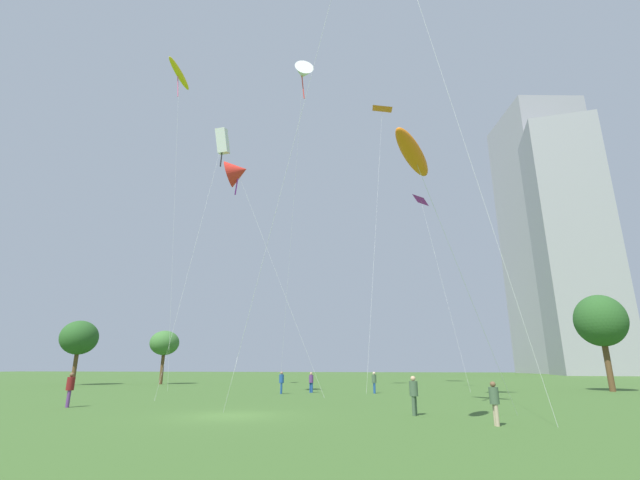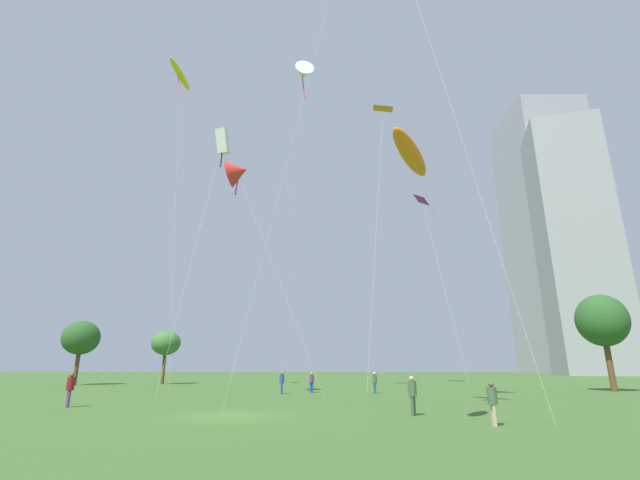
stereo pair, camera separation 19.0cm
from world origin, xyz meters
The scene contains 19 objects.
ground centered at (0.00, 0.00, 0.00)m, with size 280.00×280.00×0.00m, color #3D6028.
person_standing_0 centered at (0.47, 17.39, 0.93)m, with size 0.36×0.36×1.61m.
person_standing_1 centered at (-1.59, 15.54, 0.97)m, with size 0.37×0.37×1.68m.
person_standing_2 centered at (-9.97, 2.44, 1.02)m, with size 0.39×0.39×1.77m.
person_standing_3 centered at (10.81, -1.75, 0.90)m, with size 0.35×0.35×1.56m.
person_standing_4 centered at (5.64, 17.27, 0.95)m, with size 0.37×0.37×1.65m.
person_standing_5 centered at (8.02, 1.30, 0.97)m, with size 0.37×0.37×1.68m.
kite_flying_0 centered at (-14.65, 18.19, 33.00)m, with size 2.82×4.32×34.05m.
kite_flying_1 centered at (10.78, 22.36, 18.01)m, with size 3.37×4.10×18.67m.
kite_flying_2 centered at (-5.80, 10.56, 19.77)m, with size 2.34×4.05×20.91m.
kite_flying_3 centered at (-0.94, 19.32, 32.41)m, with size 4.69×7.96×33.60m.
kite_flying_5 centered at (7.33, 28.02, 32.62)m, with size 3.98×13.45×33.33m.
kite_flying_6 centered at (8.27, -3.88, 10.12)m, with size 5.17×7.58×10.78m.
kite_flying_8 centered at (-4.61, 11.21, 17.28)m, with size 8.22×2.39×18.55m.
park_tree_0 centered at (25.66, 22.94, 5.96)m, with size 4.27×4.27×8.28m.
park_tree_1 centered at (-29.11, 27.45, 5.28)m, with size 4.20×4.20×7.28m.
park_tree_2 centered at (-20.36, 31.33, 4.78)m, with size 3.48×3.48×6.30m.
distant_highrise_0 centered at (57.28, 118.85, 41.29)m, with size 20.54×25.19×82.59m, color #939399.
distant_highrise_1 centered at (53.71, 94.56, 31.89)m, with size 15.91×17.38×63.78m, color #939399.
Camera 2 is at (7.29, -19.60, 2.12)m, focal length 24.37 mm.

